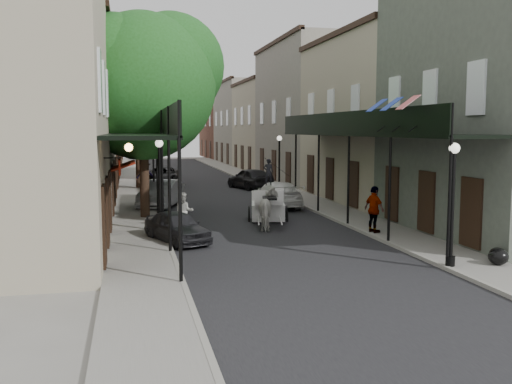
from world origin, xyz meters
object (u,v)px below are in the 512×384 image
pedestrian_walking (184,212)px  car_left_near (177,227)px  tree_far (143,106)px  horse (270,209)px  car_left_far (163,176)px  lamppost_right_far (279,164)px  car_left_mid (161,194)px  carriage (268,195)px  lamppost_left (160,184)px  tree_near (151,81)px  pedestrian_sidewalk_left (145,175)px  car_right_near (277,194)px  car_right_far (250,178)px  pedestrian_sidewalk_right (374,209)px  lamppost_right_near (452,203)px

pedestrian_walking → car_left_near: 2.62m
tree_far → horse: 19.42m
tree_far → pedestrian_walking: bearing=-86.2°
car_left_far → pedestrian_walking: bearing=-84.4°
horse → car_left_near: horse is taller
lamppost_right_far → car_left_mid: bearing=-152.5°
carriage → car_left_mid: 7.07m
lamppost_left → horse: (4.58, 0.00, -1.17)m
tree_far → car_left_mid: bearing=-86.4°
tree_near → car_left_near: size_ratio=2.74×
lamppost_left → tree_near: bearing=91.3°
car_left_mid → tree_far: bearing=112.1°
car_left_near → car_left_far: (0.83, 22.39, 0.11)m
tree_near → tree_far: bearing=90.2°
horse → carriage: carriage is taller
pedestrian_sidewalk_left → car_right_near: (6.80, -10.19, -0.40)m
car_left_near → car_right_near: (6.20, 8.80, 0.10)m
car_right_far → pedestrian_sidewalk_right: bearing=76.7°
tree_near → lamppost_left: tree_near is taller
pedestrian_sidewalk_left → tree_far: bearing=-91.7°
lamppost_right_near → pedestrian_walking: bearing=130.0°
carriage → car_left_near: (-4.64, -4.68, -0.54)m
car_left_mid → car_right_far: bearing=69.9°
pedestrian_sidewalk_left → lamppost_right_near: bearing=104.5°
lamppost_right_far → pedestrian_sidewalk_left: 9.73m
car_left_mid → lamppost_right_far: bearing=46.0°
car_left_far → car_right_near: bearing=-62.0°
lamppost_right_far → pedestrian_sidewalk_left: (-8.30, 4.99, -0.96)m
tree_near → pedestrian_sidewalk_left: 13.90m
lamppost_right_far → pedestrian_sidewalk_right: 14.31m
tree_far → car_left_near: tree_far is taller
car_left_mid → carriage: bearing=-30.4°
pedestrian_sidewalk_right → car_right_near: (-1.60, 9.07, -0.36)m
pedestrian_walking → pedestrian_sidewalk_right: pedestrian_sidewalk_right is taller
horse → car_right_far: horse is taller
pedestrian_walking → car_right_far: size_ratio=0.36×
pedestrian_sidewalk_right → car_right_far: bearing=-12.3°
tree_far → pedestrian_sidewalk_left: bearing=-87.8°
pedestrian_sidewalk_left → car_left_far: pedestrian_sidewalk_left is taller
car_left_mid → car_right_far: (6.73, 8.42, 0.02)m
tree_near → carriage: bearing=-16.0°
carriage → car_left_mid: carriage is taller
car_left_far → car_right_far: 7.11m
car_left_far → lamppost_left: bearing=-87.3°
lamppost_right_far → carriage: 9.85m
lamppost_right_near → car_right_near: 14.93m
tree_far → carriage: size_ratio=2.93×
tree_near → car_left_mid: 6.93m
pedestrian_sidewalk_right → lamppost_right_far: bearing=-15.2°
pedestrian_sidewalk_right → lamppost_right_near: bearing=163.4°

